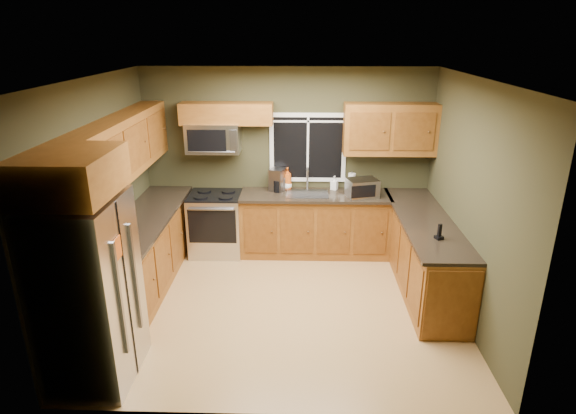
{
  "coord_description": "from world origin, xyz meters",
  "views": [
    {
      "loc": [
        0.2,
        -5.13,
        3.16
      ],
      "look_at": [
        0.05,
        0.35,
        1.15
      ],
      "focal_mm": 30.0,
      "sensor_mm": 36.0,
      "label": 1
    }
  ],
  "objects_px": {
    "microwave": "(213,138)",
    "soap_bottle_b": "(334,183)",
    "refrigerator": "(89,292)",
    "paper_towel_roll": "(352,182)",
    "coffee_maker": "(278,180)",
    "soap_bottle_a": "(287,178)",
    "kettle": "(281,183)",
    "cordless_phone": "(439,234)",
    "toaster_oven": "(362,188)",
    "range": "(216,223)",
    "soap_bottle_c": "(287,183)"
  },
  "relations": [
    {
      "from": "microwave",
      "to": "soap_bottle_b",
      "type": "height_order",
      "value": "microwave"
    },
    {
      "from": "refrigerator",
      "to": "range",
      "type": "distance_m",
      "value": 2.89
    },
    {
      "from": "microwave",
      "to": "kettle",
      "type": "distance_m",
      "value": 1.18
    },
    {
      "from": "soap_bottle_a",
      "to": "paper_towel_roll",
      "type": "bearing_deg",
      "value": -1.21
    },
    {
      "from": "soap_bottle_b",
      "to": "cordless_phone",
      "type": "height_order",
      "value": "soap_bottle_b"
    },
    {
      "from": "range",
      "to": "toaster_oven",
      "type": "bearing_deg",
      "value": -2.47
    },
    {
      "from": "microwave",
      "to": "coffee_maker",
      "type": "relative_size",
      "value": 2.31
    },
    {
      "from": "kettle",
      "to": "soap_bottle_c",
      "type": "distance_m",
      "value": 0.1
    },
    {
      "from": "toaster_oven",
      "to": "soap_bottle_b",
      "type": "bearing_deg",
      "value": 139.22
    },
    {
      "from": "kettle",
      "to": "refrigerator",
      "type": "bearing_deg",
      "value": -119.29
    },
    {
      "from": "paper_towel_roll",
      "to": "cordless_phone",
      "type": "xyz_separation_m",
      "value": [
        0.82,
        -1.76,
        -0.07
      ]
    },
    {
      "from": "soap_bottle_b",
      "to": "soap_bottle_a",
      "type": "bearing_deg",
      "value": 180.0
    },
    {
      "from": "coffee_maker",
      "to": "soap_bottle_a",
      "type": "relative_size",
      "value": 0.99
    },
    {
      "from": "microwave",
      "to": "soap_bottle_b",
      "type": "bearing_deg",
      "value": 3.08
    },
    {
      "from": "refrigerator",
      "to": "toaster_oven",
      "type": "relative_size",
      "value": 3.74
    },
    {
      "from": "refrigerator",
      "to": "paper_towel_roll",
      "type": "distance_m",
      "value": 4.02
    },
    {
      "from": "coffee_maker",
      "to": "soap_bottle_b",
      "type": "distance_m",
      "value": 0.84
    },
    {
      "from": "soap_bottle_a",
      "to": "soap_bottle_b",
      "type": "height_order",
      "value": "soap_bottle_a"
    },
    {
      "from": "toaster_oven",
      "to": "soap_bottle_b",
      "type": "xyz_separation_m",
      "value": [
        -0.37,
        0.32,
        -0.03
      ]
    },
    {
      "from": "coffee_maker",
      "to": "paper_towel_roll",
      "type": "bearing_deg",
      "value": 2.22
    },
    {
      "from": "toaster_oven",
      "to": "kettle",
      "type": "xyz_separation_m",
      "value": [
        -1.16,
        0.27,
        -0.02
      ]
    },
    {
      "from": "soap_bottle_b",
      "to": "kettle",
      "type": "bearing_deg",
      "value": -176.35
    },
    {
      "from": "microwave",
      "to": "soap_bottle_b",
      "type": "xyz_separation_m",
      "value": [
        1.75,
        0.09,
        -0.69
      ]
    },
    {
      "from": "soap_bottle_a",
      "to": "soap_bottle_c",
      "type": "distance_m",
      "value": 0.08
    },
    {
      "from": "paper_towel_roll",
      "to": "cordless_phone",
      "type": "height_order",
      "value": "paper_towel_roll"
    },
    {
      "from": "coffee_maker",
      "to": "toaster_oven",
      "type": "bearing_deg",
      "value": -12.12
    },
    {
      "from": "toaster_oven",
      "to": "soap_bottle_b",
      "type": "distance_m",
      "value": 0.49
    },
    {
      "from": "toaster_oven",
      "to": "soap_bottle_a",
      "type": "relative_size",
      "value": 1.46
    },
    {
      "from": "refrigerator",
      "to": "paper_towel_roll",
      "type": "relative_size",
      "value": 6.37
    },
    {
      "from": "kettle",
      "to": "paper_towel_roll",
      "type": "bearing_deg",
      "value": 1.66
    },
    {
      "from": "cordless_phone",
      "to": "toaster_oven",
      "type": "bearing_deg",
      "value": 115.73
    },
    {
      "from": "soap_bottle_b",
      "to": "paper_towel_roll",
      "type": "bearing_deg",
      "value": -4.53
    },
    {
      "from": "refrigerator",
      "to": "toaster_oven",
      "type": "distance_m",
      "value": 3.89
    },
    {
      "from": "microwave",
      "to": "soap_bottle_a",
      "type": "distance_m",
      "value": 1.23
    },
    {
      "from": "soap_bottle_a",
      "to": "cordless_phone",
      "type": "relative_size",
      "value": 1.83
    },
    {
      "from": "kettle",
      "to": "soap_bottle_a",
      "type": "height_order",
      "value": "soap_bottle_a"
    },
    {
      "from": "refrigerator",
      "to": "kettle",
      "type": "bearing_deg",
      "value": 60.71
    },
    {
      "from": "kettle",
      "to": "soap_bottle_b",
      "type": "height_order",
      "value": "kettle"
    },
    {
      "from": "range",
      "to": "soap_bottle_b",
      "type": "relative_size",
      "value": 4.56
    },
    {
      "from": "range",
      "to": "coffee_maker",
      "type": "height_order",
      "value": "coffee_maker"
    },
    {
      "from": "paper_towel_roll",
      "to": "soap_bottle_c",
      "type": "height_order",
      "value": "paper_towel_roll"
    },
    {
      "from": "soap_bottle_a",
      "to": "microwave",
      "type": "bearing_deg",
      "value": -174.89
    },
    {
      "from": "soap_bottle_a",
      "to": "coffee_maker",
      "type": "bearing_deg",
      "value": -156.07
    },
    {
      "from": "kettle",
      "to": "microwave",
      "type": "bearing_deg",
      "value": -177.38
    },
    {
      "from": "coffee_maker",
      "to": "soap_bottle_a",
      "type": "xyz_separation_m",
      "value": [
        0.14,
        0.06,
        0.01
      ]
    },
    {
      "from": "range",
      "to": "soap_bottle_c",
      "type": "xyz_separation_m",
      "value": [
        1.05,
        0.23,
        0.56
      ]
    },
    {
      "from": "kettle",
      "to": "paper_towel_roll",
      "type": "height_order",
      "value": "paper_towel_roll"
    },
    {
      "from": "refrigerator",
      "to": "paper_towel_roll",
      "type": "bearing_deg",
      "value": 47.91
    },
    {
      "from": "toaster_oven",
      "to": "coffee_maker",
      "type": "height_order",
      "value": "coffee_maker"
    },
    {
      "from": "coffee_maker",
      "to": "paper_towel_roll",
      "type": "relative_size",
      "value": 1.16
    }
  ]
}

